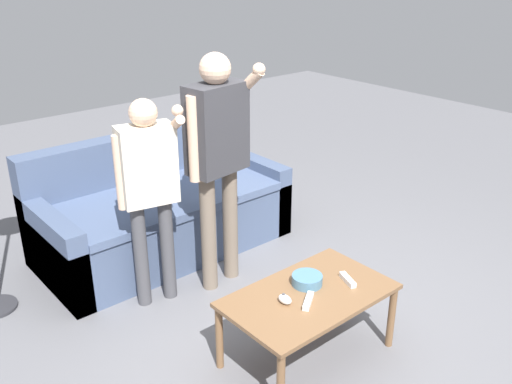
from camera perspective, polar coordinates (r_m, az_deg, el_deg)
ground_plane at (r=3.75m, az=5.79°, el=-13.30°), size 12.00×12.00×0.00m
couch at (r=4.56m, az=-9.68°, el=-2.02°), size 1.93×0.95×0.88m
coffee_table at (r=3.29m, az=5.37°, el=-10.97°), size 0.97×0.58×0.43m
snack_bowl at (r=3.32m, az=5.20°, el=-8.85°), size 0.18×0.18×0.06m
game_remote_nunchuk at (r=3.16m, az=2.95°, el=-10.80°), size 0.06×0.09×0.05m
player_left at (r=3.62m, az=-10.82°, el=1.20°), size 0.42×0.35×1.41m
player_center at (r=3.74m, az=-3.91°, el=4.68°), size 0.51×0.33×1.65m
game_remote_wand_near at (r=3.17m, az=5.33°, el=-10.93°), size 0.15×0.12×0.03m
game_remote_wand_far at (r=3.38m, az=9.27°, el=-8.76°), size 0.09×0.15×0.03m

